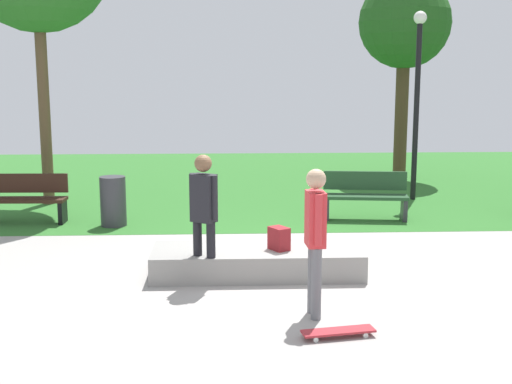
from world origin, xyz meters
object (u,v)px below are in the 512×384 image
(skater_performing_trick, at_px, (315,231))
(tree_leaning_ash, at_px, (405,25))
(park_bench_by_oak, at_px, (365,195))
(skater_watching, at_px, (204,209))
(backpack_on_ledge, at_px, (279,238))
(park_bench_far_right, at_px, (24,197))
(concrete_ledge, at_px, (257,262))
(trash_bin, at_px, (113,201))
(skateboard_spare, at_px, (311,255))
(lamp_post, at_px, (417,87))
(skateboard_by_ledge, at_px, (338,331))

(skater_performing_trick, bearing_deg, tree_leaning_ash, 70.64)
(skater_performing_trick, distance_m, park_bench_by_oak, 5.46)
(skater_watching, bearing_deg, backpack_on_ledge, 16.55)
(skater_watching, height_order, park_bench_far_right, skater_watching)
(concrete_ledge, bearing_deg, trash_bin, 128.54)
(backpack_on_ledge, bearing_deg, concrete_ledge, -133.87)
(skateboard_spare, bearing_deg, trash_bin, 144.77)
(concrete_ledge, xyz_separation_m, backpack_on_ledge, (0.30, -0.06, 0.35))
(park_bench_by_oak, relative_size, lamp_post, 0.40)
(park_bench_far_right, bearing_deg, skateboard_spare, -28.14)
(skateboard_spare, height_order, park_bench_by_oak, park_bench_by_oak)
(trash_bin, bearing_deg, concrete_ledge, -51.46)
(park_bench_far_right, distance_m, tree_leaning_ash, 10.56)
(concrete_ledge, bearing_deg, skater_performing_trick, -70.43)
(skater_performing_trick, bearing_deg, lamp_post, 66.31)
(park_bench_far_right, relative_size, tree_leaning_ash, 0.31)
(tree_leaning_ash, distance_m, trash_bin, 9.44)
(lamp_post, relative_size, trash_bin, 4.43)
(skateboard_by_ledge, relative_size, trash_bin, 0.89)
(skater_performing_trick, height_order, lamp_post, lamp_post)
(skateboard_spare, xyz_separation_m, lamp_post, (2.87, 4.71, 2.42))
(tree_leaning_ash, bearing_deg, skateboard_by_ledge, -107.45)
(skater_watching, height_order, tree_leaning_ash, tree_leaning_ash)
(park_bench_by_oak, bearing_deg, trash_bin, -175.63)
(skater_performing_trick, distance_m, skater_watching, 1.85)
(skater_watching, height_order, skateboard_spare, skater_watching)
(concrete_ledge, relative_size, tree_leaning_ash, 0.56)
(skateboard_spare, bearing_deg, tree_leaning_ash, 66.96)
(concrete_ledge, distance_m, park_bench_far_right, 5.50)
(tree_leaning_ash, bearing_deg, park_bench_far_right, -148.36)
(skater_performing_trick, height_order, skateboard_spare, skater_performing_trick)
(park_bench_by_oak, bearing_deg, concrete_ledge, -122.59)
(park_bench_far_right, xyz_separation_m, lamp_post, (7.96, 1.98, 2.01))
(skater_watching, relative_size, trash_bin, 1.90)
(concrete_ledge, relative_size, backpack_on_ledge, 9.16)
(skateboard_spare, relative_size, tree_leaning_ash, 0.16)
(lamp_post, xyz_separation_m, trash_bin, (-6.23, -2.33, -2.03))
(trash_bin, bearing_deg, skater_watching, -63.11)
(park_bench_by_oak, xyz_separation_m, park_bench_far_right, (-6.48, -0.02, 0.00))
(concrete_ledge, xyz_separation_m, skater_watching, (-0.73, -0.37, 0.84))
(park_bench_by_oak, bearing_deg, park_bench_far_right, -179.85)
(tree_leaning_ash, bearing_deg, skateboard_spare, -113.04)
(concrete_ledge, relative_size, park_bench_far_right, 1.82)
(skater_watching, xyz_separation_m, tree_leaning_ash, (4.97, 9.08, 2.97))
(skateboard_by_ledge, xyz_separation_m, skateboard_spare, (0.09, 3.09, 0.00))
(trash_bin, bearing_deg, skater_performing_trick, -57.22)
(skater_watching, height_order, lamp_post, lamp_post)
(backpack_on_ledge, distance_m, skateboard_by_ledge, 2.35)
(skateboard_spare, bearing_deg, skater_watching, -144.36)
(skater_watching, bearing_deg, park_bench_far_right, 132.26)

